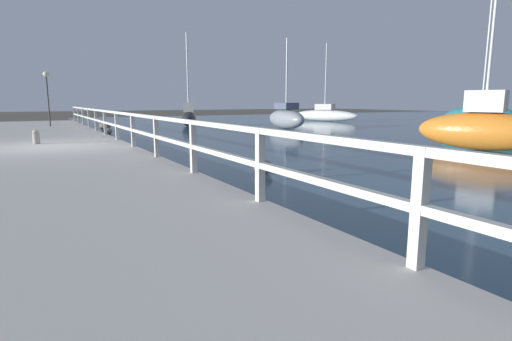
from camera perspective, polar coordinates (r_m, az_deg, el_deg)
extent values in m
plane|color=#4C473D|center=(13.32, -27.19, 1.86)|extent=(120.00, 120.00, 0.00)
cube|color=beige|center=(13.31, -27.23, 2.46)|extent=(4.47, 36.00, 0.28)
cube|color=beige|center=(3.38, 22.32, -5.04)|extent=(0.10, 0.10, 0.98)
cube|color=beige|center=(5.25, 0.61, 0.81)|extent=(0.10, 0.10, 0.98)
cube|color=beige|center=(7.50, -8.96, 3.41)|extent=(0.10, 0.10, 0.98)
cube|color=beige|center=(9.86, -14.06, 4.75)|extent=(0.10, 0.10, 0.98)
cube|color=beige|center=(12.28, -17.18, 5.55)|extent=(0.10, 0.10, 0.98)
cube|color=beige|center=(14.72, -19.28, 6.08)|extent=(0.10, 0.10, 0.98)
cube|color=beige|center=(17.17, -20.78, 6.45)|extent=(0.10, 0.10, 0.98)
cube|color=beige|center=(19.64, -21.90, 6.73)|extent=(0.10, 0.10, 0.98)
cube|color=beige|center=(22.11, -22.78, 6.94)|extent=(0.10, 0.10, 0.98)
cube|color=beige|center=(24.58, -23.48, 7.11)|extent=(0.10, 0.10, 0.98)
cube|color=beige|center=(27.06, -24.05, 7.25)|extent=(0.10, 0.10, 0.98)
cube|color=beige|center=(29.54, -24.53, 7.36)|extent=(0.10, 0.10, 0.98)
cube|color=beige|center=(13.47, -18.43, 7.75)|extent=(0.09, 32.50, 0.08)
cube|color=beige|center=(13.49, -18.33, 5.84)|extent=(0.09, 32.50, 0.08)
ellipsoid|color=gray|center=(21.14, -20.38, 5.31)|extent=(0.41, 0.37, 0.31)
ellipsoid|color=slate|center=(24.12, -20.76, 5.96)|extent=(0.62, 0.56, 0.47)
ellipsoid|color=slate|center=(8.86, 1.04, 0.51)|extent=(0.43, 0.39, 0.32)
cylinder|color=gray|center=(14.32, -28.89, 4.01)|extent=(0.21, 0.21, 0.33)
sphere|color=gray|center=(14.30, -28.96, 4.82)|extent=(0.19, 0.19, 0.19)
cylinder|color=#2D2D33|center=(24.15, -27.54, 8.69)|extent=(0.07, 0.07, 2.58)
sphere|color=beige|center=(24.19, -27.82, 12.08)|extent=(0.29, 0.29, 0.29)
ellipsoid|color=white|center=(33.51, 9.79, 7.75)|extent=(3.35, 5.66, 0.91)
cube|color=beige|center=(33.50, 9.82, 8.93)|extent=(1.31, 1.67, 0.48)
cylinder|color=silver|center=(33.55, 9.95, 13.02)|extent=(0.09, 0.09, 5.26)
ellipsoid|color=black|center=(26.47, -9.58, 7.25)|extent=(1.93, 3.19, 0.91)
cube|color=beige|center=(26.44, -9.63, 8.89)|extent=(0.92, 1.11, 0.61)
cylinder|color=silver|center=(26.50, -9.77, 13.57)|extent=(0.09, 0.09, 4.93)
ellipsoid|color=gray|center=(23.89, 4.32, 7.36)|extent=(1.63, 3.99, 1.13)
cube|color=#4C566B|center=(23.87, 4.34, 9.18)|extent=(1.01, 1.70, 0.38)
cylinder|color=silver|center=(23.92, 4.40, 13.57)|extent=(0.09, 0.09, 4.05)
ellipsoid|color=#1E707A|center=(22.63, 29.42, 6.32)|extent=(2.05, 3.93, 1.39)
cube|color=#4C566B|center=(22.61, 29.61, 8.56)|extent=(1.20, 1.29, 0.38)
cylinder|color=silver|center=(22.84, 30.32, 16.59)|extent=(0.09, 0.09, 6.79)
ellipsoid|color=orange|center=(15.18, 29.71, 4.91)|extent=(2.69, 4.32, 1.25)
cube|color=silver|center=(15.15, 30.03, 8.56)|extent=(1.26, 1.39, 0.69)
cylinder|color=silver|center=(15.38, 30.92, 18.44)|extent=(0.09, 0.09, 5.99)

